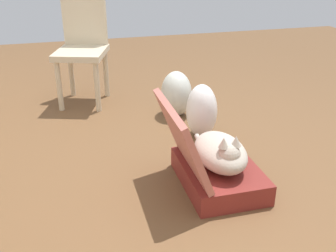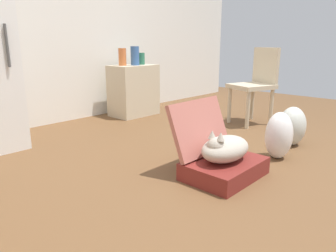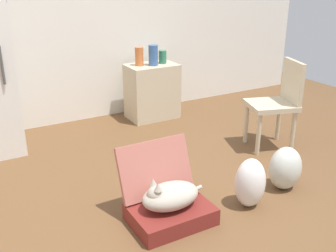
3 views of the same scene
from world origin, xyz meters
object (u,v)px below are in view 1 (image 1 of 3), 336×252
at_px(cat, 221,152).
at_px(plastic_bag_white, 202,111).
at_px(suitcase_base, 219,175).
at_px(chair, 83,46).
at_px(plastic_bag_clear, 176,94).

height_order(cat, plastic_bag_white, plastic_bag_white).
bearing_deg(plastic_bag_white, suitcase_base, 170.05).
distance_m(plastic_bag_white, chair, 1.26).
height_order(cat, chair, chair).
bearing_deg(cat, suitcase_base, -1.89).
distance_m(suitcase_base, plastic_bag_white, 0.66).
bearing_deg(cat, chair, 21.52).
bearing_deg(suitcase_base, plastic_bag_white, -9.95).
relative_size(plastic_bag_clear, chair, 0.41).
distance_m(cat, chair, 1.76).
relative_size(suitcase_base, cat, 1.13).
bearing_deg(plastic_bag_clear, cat, 177.51).
distance_m(plastic_bag_clear, chair, 0.93).
bearing_deg(cat, plastic_bag_white, -9.82).
height_order(plastic_bag_white, chair, chair).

